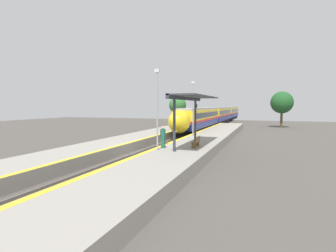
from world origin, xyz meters
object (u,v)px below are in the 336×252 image
person_waiting (163,137)px  lamppost_mid (193,105)px  lamppost_near (157,105)px  train (219,115)px  railway_signal (196,114)px  platform_bench (196,142)px

person_waiting → lamppost_mid: bearing=90.4°
lamppost_near → lamppost_mid: bearing=90.0°
train → lamppost_mid: size_ratio=10.22×
train → person_waiting: bearing=-86.8°
person_waiting → lamppost_mid: lamppost_mid is taller
person_waiting → train: bearing=93.2°
railway_signal → lamppost_near: bearing=-81.5°
person_waiting → lamppost_near: lamppost_near is taller
railway_signal → lamppost_near: 29.82m
platform_bench → lamppost_mid: lamppost_mid is taller
railway_signal → lamppost_mid: lamppost_mid is taller
platform_bench → lamppost_mid: size_ratio=0.23×
train → railway_signal: 12.52m
lamppost_near → person_waiting: bearing=86.5°
train → platform_bench: size_ratio=44.22×
railway_signal → lamppost_near: (4.40, -29.45, 1.54)m
lamppost_near → lamppost_mid: size_ratio=1.00×
railway_signal → person_waiting: bearing=-81.1°
platform_bench → railway_signal: (-6.89, 27.21, 1.46)m
lamppost_mid → lamppost_near: bearing=-90.0°
train → lamppost_near: bearing=-87.0°
railway_signal → lamppost_mid: (4.40, -18.94, 1.54)m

